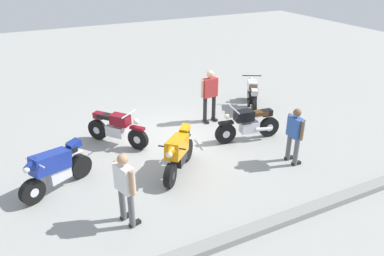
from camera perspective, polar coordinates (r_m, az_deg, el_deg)
The scene contains 10 objects.
ground_plane at distance 11.45m, azimuth -2.67°, elevation -1.59°, with size 40.00×40.00×0.00m, color #9E9E99.
curb_edge at distance 8.09m, azimuth 11.10°, elevation -14.60°, with size 14.00×0.30×0.15m, color gray.
motorcycle_maroon_cruiser at distance 11.12m, azimuth -11.54°, elevation -0.00°, with size 1.39×1.71×1.09m.
motorcycle_black_cruiser at distance 11.26m, azimuth 8.68°, elevation 0.58°, with size 2.09×0.74×1.09m.
motorcycle_orange_sportbike at distance 9.47m, azimuth -2.13°, elevation -3.71°, with size 1.45×1.58×1.14m.
motorcycle_silver_cruiser at distance 13.66m, azimuth 9.23°, elevation 5.13°, with size 1.11×1.89×1.09m.
motorcycle_blue_sportbike at distance 9.39m, azimuth -20.32°, elevation -5.78°, with size 1.80×1.11×1.14m.
person_in_blue_shirt at distance 10.13m, azimuth 15.50°, elevation -0.77°, with size 0.32×0.62×1.58m.
person_in_white_shirt at distance 7.70m, azimuth -10.28°, elevation -8.67°, with size 0.42×0.64×1.67m.
person_in_red_shirt at distance 12.22m, azimuth 2.75°, elevation 5.50°, with size 0.68×0.34×1.78m.
Camera 1 is at (4.03, 9.34, 5.25)m, focal length 34.67 mm.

